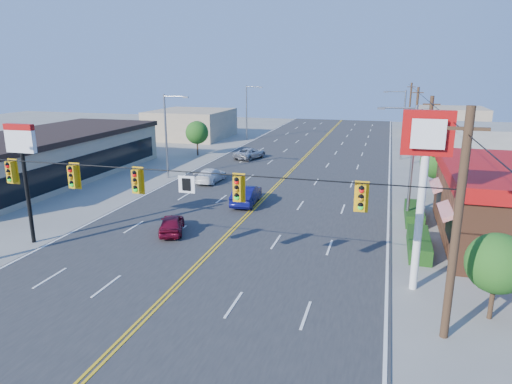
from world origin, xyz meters
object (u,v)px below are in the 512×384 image
(signal_span, at_px, (159,195))
(pizza_hut_sign, at_px, (23,159))
(car_magenta, at_px, (172,225))
(kfc_pylon, at_px, (425,165))
(car_silver, at_px, (250,154))
(car_white, at_px, (211,176))
(car_blue, at_px, (246,195))

(signal_span, xyz_separation_m, pizza_hut_sign, (-10.88, 4.00, 0.30))
(pizza_hut_sign, height_order, car_magenta, pizza_hut_sign)
(kfc_pylon, xyz_separation_m, pizza_hut_sign, (-22.00, 0.00, -0.86))
(signal_span, relative_size, car_silver, 5.29)
(pizza_hut_sign, bearing_deg, kfc_pylon, 0.00)
(car_white, bearing_deg, car_magenta, 102.57)
(car_blue, bearing_deg, kfc_pylon, 132.62)
(signal_span, height_order, kfc_pylon, signal_span)
(signal_span, relative_size, car_white, 5.56)
(pizza_hut_sign, relative_size, car_silver, 1.49)
(car_magenta, bearing_deg, car_blue, -130.14)
(signal_span, relative_size, pizza_hut_sign, 3.55)
(car_magenta, bearing_deg, signal_span, 93.33)
(car_blue, bearing_deg, car_white, -52.44)
(car_white, xyz_separation_m, car_silver, (0.17, 12.06, 0.00))
(car_magenta, distance_m, car_blue, 8.01)
(car_white, distance_m, car_silver, 12.06)
(car_white, bearing_deg, kfc_pylon, 136.27)
(signal_span, bearing_deg, car_white, 106.03)
(car_blue, bearing_deg, pizza_hut_sign, 44.28)
(kfc_pylon, distance_m, car_blue, 17.24)
(car_blue, bearing_deg, signal_span, 89.03)
(car_white, bearing_deg, pizza_hut_sign, 76.09)
(car_magenta, relative_size, car_blue, 0.79)
(kfc_pylon, xyz_separation_m, car_blue, (-11.90, 11.29, -5.30))
(car_magenta, xyz_separation_m, car_blue, (2.67, 7.55, 0.14))
(kfc_pylon, bearing_deg, car_white, 134.85)
(car_silver, bearing_deg, car_magenta, 112.29)
(signal_span, height_order, pizza_hut_sign, signal_span)
(signal_span, bearing_deg, kfc_pylon, 19.78)
(signal_span, xyz_separation_m, kfc_pylon, (11.12, 4.00, 1.16))
(car_blue, xyz_separation_m, car_white, (-5.35, 6.05, -0.11))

